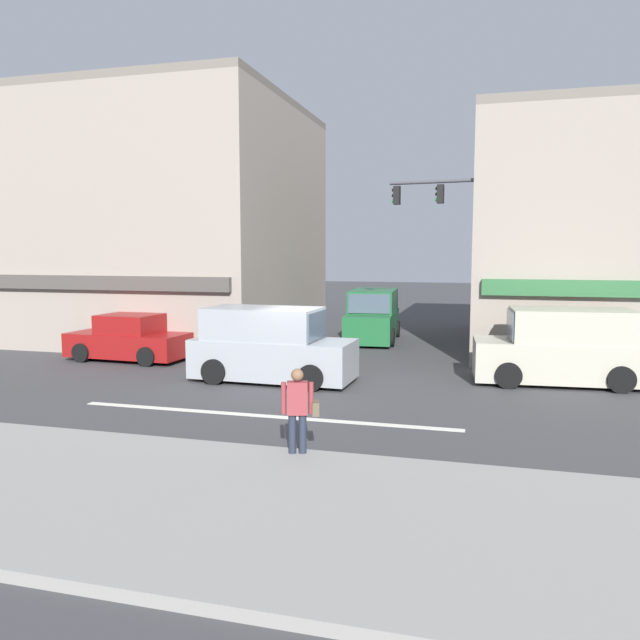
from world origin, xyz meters
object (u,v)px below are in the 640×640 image
Objects in this scene: utility_pole_near_left at (145,233)px; pedestrian_foreground_with_bag at (299,409)px; sedan_approaching_near at (129,340)px; traffic_light_mast at (498,232)px; van_crossing_center at (270,346)px; van_crossing_rightbound at (373,317)px; van_waiting_far at (562,348)px; street_tree at (538,243)px.

utility_pole_near_left is 13.58m from pedestrian_foreground_with_bag.
traffic_light_mast is at bearing 9.06° from sedan_approaching_near.
traffic_light_mast reaches higher than pedestrian_foreground_with_bag.
traffic_light_mast reaches higher than van_crossing_center.
van_crossing_rightbound is 1.13× the size of sedan_approaching_near.
utility_pole_near_left reaches higher than sedan_approaching_near.
van_crossing_center is at bearing -18.64° from sedan_approaching_near.
utility_pole_near_left is 3.91m from sedan_approaching_near.
van_waiting_far is at bearing 12.56° from van_crossing_center.
utility_pole_near_left is at bearing 173.57° from van_waiting_far.
pedestrian_foreground_with_bag is at bearing -107.94° from traffic_light_mast.
van_crossing_rightbound is at bearing 81.48° from van_crossing_center.
sedan_approaching_near is at bearing 161.36° from van_crossing_center.
street_tree is at bearing -10.61° from van_crossing_rightbound.
sedan_approaching_near is 2.50× the size of pedestrian_foreground_with_bag.
street_tree is at bearing 45.04° from van_crossing_center.
street_tree is 14.29m from utility_pole_near_left.
van_crossing_rightbound is 2.83× the size of pedestrian_foreground_with_bag.
van_crossing_rightbound is at bearing 169.39° from street_tree.
traffic_light_mast is 8.03m from van_crossing_center.
van_waiting_far is at bearing -46.63° from van_crossing_rightbound.
sedan_approaching_near is (0.08, -1.39, -3.65)m from utility_pole_near_left.
sedan_approaching_near is (-13.88, 0.19, -0.29)m from van_waiting_far.
street_tree reaches higher than sedan_approaching_near.
utility_pole_near_left is at bearing 150.47° from van_crossing_center.
pedestrian_foreground_with_bag is at bearing -84.29° from van_crossing_rightbound.
street_tree is 1.16× the size of van_crossing_rightbound.
traffic_light_mast reaches higher than van_crossing_rightbound.
pedestrian_foreground_with_bag is (8.79, -9.78, -3.41)m from utility_pole_near_left.
utility_pole_near_left is at bearing -142.78° from van_crossing_rightbound.
van_crossing_center is 7.03m from pedestrian_foreground_with_bag.
van_waiting_far is 1.13× the size of sedan_approaching_near.
traffic_light_mast is at bearing -45.66° from van_crossing_rightbound.
street_tree is 4.08m from traffic_light_mast.
pedestrian_foreground_with_bag reaches higher than sedan_approaching_near.
utility_pole_near_left is 12.14m from traffic_light_mast.
sedan_approaching_near is at bearing -136.13° from van_crossing_rightbound.
van_crossing_rightbound is (1.33, 8.88, 0.00)m from van_crossing_center.
van_waiting_far is (1.83, -2.11, -3.30)m from traffic_light_mast.
van_waiting_far is 2.83× the size of pedestrian_foreground_with_bag.
street_tree is 15.22m from pedestrian_foreground_with_bag.
van_crossing_center is 1.11× the size of sedan_approaching_near.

